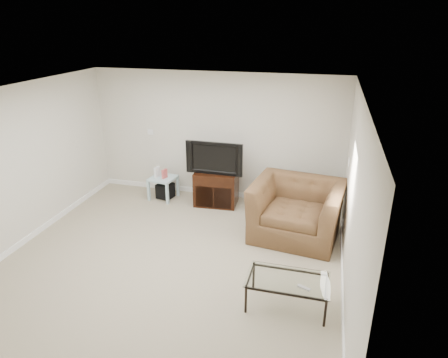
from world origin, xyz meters
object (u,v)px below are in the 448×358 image
(tv_stand, at_px, (216,188))
(television, at_px, (216,157))
(coffee_table, at_px, (287,293))
(recliner, at_px, (297,201))
(subwoofer, at_px, (165,191))
(side_table, at_px, (163,188))

(tv_stand, relative_size, television, 0.79)
(tv_stand, bearing_deg, coffee_table, -61.72)
(recliner, bearing_deg, tv_stand, 159.50)
(subwoofer, distance_m, coffee_table, 3.85)
(tv_stand, xyz_separation_m, television, (0.00, -0.03, 0.65))
(side_table, height_order, coffee_table, side_table)
(tv_stand, distance_m, subwoofer, 1.09)
(side_table, bearing_deg, recliner, -16.94)
(recliner, bearing_deg, coffee_table, -80.41)
(tv_stand, xyz_separation_m, recliner, (1.62, -0.86, 0.29))
(side_table, distance_m, recliner, 2.88)
(tv_stand, distance_m, television, 0.65)
(television, bearing_deg, side_table, -179.52)
(tv_stand, relative_size, recliner, 0.56)
(television, bearing_deg, coffee_table, -57.24)
(television, bearing_deg, recliner, -26.59)
(side_table, xyz_separation_m, coffee_table, (2.79, -2.67, -0.03))
(television, xyz_separation_m, recliner, (1.62, -0.83, -0.36))
(tv_stand, distance_m, coffee_table, 3.19)
(recliner, xyz_separation_m, coffee_table, (0.07, -1.84, -0.43))
(tv_stand, distance_m, recliner, 1.86)
(side_table, bearing_deg, coffee_table, -43.77)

